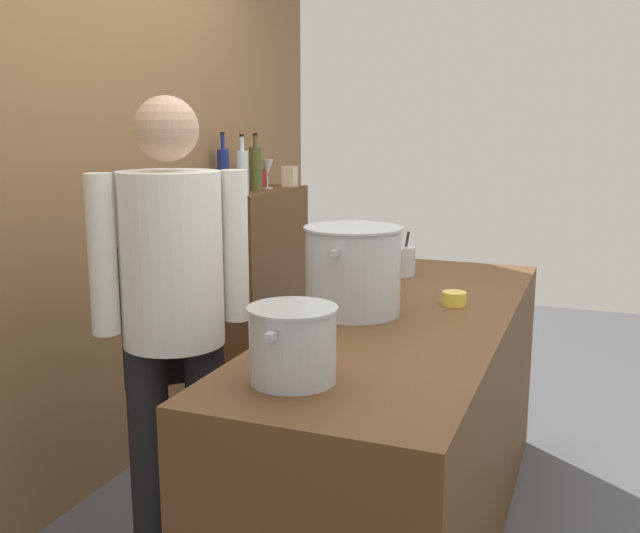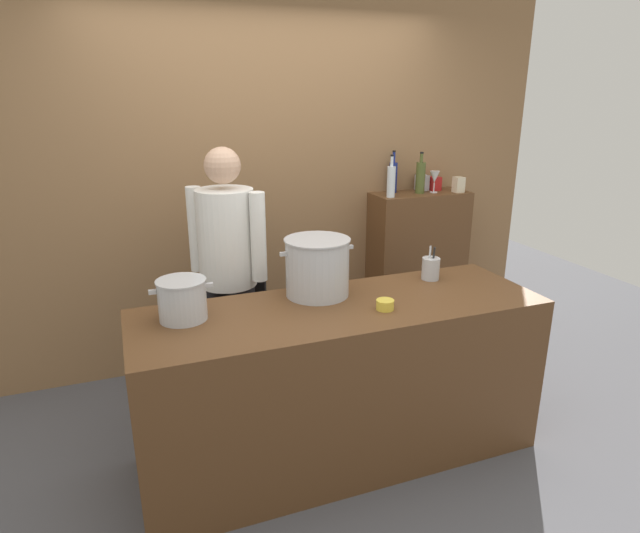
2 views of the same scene
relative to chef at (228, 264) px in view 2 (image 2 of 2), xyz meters
name	(u,v)px [view 2 (image 2 of 2)]	position (x,y,z in m)	size (l,w,h in m)	color
ground_plane	(340,452)	(0.44, -0.70, -0.96)	(8.00, 8.00, 0.00)	#4C4C51
brick_back_panel	(266,158)	(0.44, 0.70, 0.54)	(4.40, 0.10, 3.00)	olive
prep_counter	(341,382)	(0.44, -0.70, -0.51)	(2.15, 0.70, 0.90)	brown
bar_cabinet	(416,267)	(1.61, 0.49, -0.36)	(0.76, 0.32, 1.21)	brown
chef	(228,264)	(0.00, 0.00, 0.00)	(0.44, 0.44, 1.66)	black
stockpot_large	(317,267)	(0.38, -0.51, 0.09)	(0.41, 0.35, 0.31)	#B7BABF
stockpot_small	(182,300)	(-0.34, -0.59, 0.04)	(0.30, 0.24, 0.20)	#B7BABF
utensil_crock	(431,268)	(1.09, -0.51, 0.00)	(0.10, 0.10, 0.20)	#B7BABF
butter_jar	(385,305)	(0.63, -0.83, -0.04)	(0.09, 0.09, 0.05)	yellow
wine_bottle_cobalt	(393,177)	(1.41, 0.58, 0.37)	(0.06, 0.06, 0.32)	navy
wine_bottle_olive	(420,177)	(1.59, 0.47, 0.37)	(0.07, 0.07, 0.31)	#475123
wine_bottle_clear	(391,181)	(1.30, 0.41, 0.37)	(0.06, 0.06, 0.31)	silver
wine_glass_short	(435,178)	(1.71, 0.46, 0.36)	(0.07, 0.07, 0.17)	silver
spice_tin_silver	(422,183)	(1.67, 0.58, 0.31)	(0.09, 0.09, 0.12)	#B2B2B7
spice_tin_red	(434,183)	(1.77, 0.55, 0.30)	(0.08, 0.08, 0.11)	red
spice_tin_cream	(459,185)	(1.89, 0.40, 0.31)	(0.07, 0.07, 0.12)	beige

